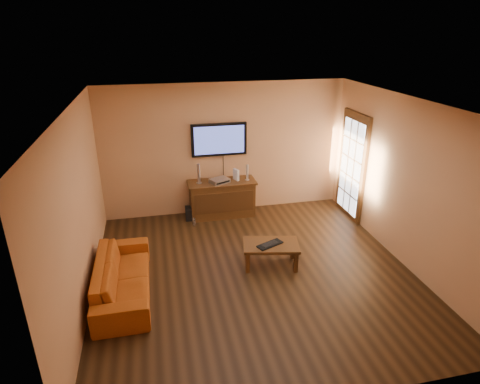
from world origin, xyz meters
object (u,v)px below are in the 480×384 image
object	(u,v)px
sofa	(122,271)
game_console	(236,175)
television	(219,140)
speaker_left	(199,175)
subwoofer	(192,213)
keyboard	(270,244)
bottle	(194,222)
media_console	(222,198)
av_receiver	(219,181)
coffee_table	(271,247)
speaker_right	(247,173)

from	to	relation	value
sofa	game_console	bearing A→B (deg)	-43.32
television	speaker_left	distance (m)	0.81
sofa	subwoofer	bearing A→B (deg)	-28.85
keyboard	bottle	bearing A→B (deg)	121.62
media_console	keyboard	distance (m)	2.13
media_console	bottle	distance (m)	0.80
av_receiver	game_console	distance (m)	0.38
speaker_left	av_receiver	size ratio (longest dim) A/B	1.11
sofa	coffee_table	bearing A→B (deg)	-83.94
sofa	speaker_right	world-z (taller)	speaker_right
media_console	subwoofer	size ratio (longest dim) A/B	5.53
television	av_receiver	xyz separation A→B (m)	(-0.05, -0.27, -0.78)
television	sofa	size ratio (longest dim) A/B	0.59
subwoofer	media_console	bearing A→B (deg)	5.36
media_console	television	distance (m)	1.22
sofa	media_console	bearing A→B (deg)	-39.44
sofa	game_console	size ratio (longest dim) A/B	8.29
speaker_left	speaker_right	xyz separation A→B (m)	(0.99, -0.04, -0.03)
coffee_table	speaker_right	distance (m)	2.10
speaker_right	keyboard	bearing A→B (deg)	-93.04
coffee_table	sofa	size ratio (longest dim) A/B	0.52
television	av_receiver	distance (m)	0.83
av_receiver	bottle	distance (m)	0.98
bottle	coffee_table	bearing A→B (deg)	-57.15
av_receiver	speaker_right	bearing A→B (deg)	-23.36
speaker_left	game_console	xyz separation A→B (m)	(0.77, 0.02, -0.07)
sofa	keyboard	world-z (taller)	sofa
sofa	av_receiver	size ratio (longest dim) A/B	5.23
television	speaker_left	world-z (taller)	television
subwoofer	coffee_table	bearing A→B (deg)	-59.50
keyboard	television	bearing A→B (deg)	100.19
television	coffee_table	world-z (taller)	television
speaker_right	game_console	size ratio (longest dim) A/B	1.44
av_receiver	game_console	world-z (taller)	game_console
television	game_console	size ratio (longest dim) A/B	4.87
game_console	bottle	world-z (taller)	game_console
media_console	game_console	distance (m)	0.58
sofa	subwoofer	world-z (taller)	sofa
subwoofer	keyboard	xyz separation A→B (m)	(1.06, -2.05, 0.29)
game_console	keyboard	xyz separation A→B (m)	(0.11, -2.12, -0.46)
av_receiver	subwoofer	xyz separation A→B (m)	(-0.59, 0.01, -0.67)
media_console	subwoofer	bearing A→B (deg)	-176.70
television	game_console	xyz separation A→B (m)	(0.31, -0.19, -0.71)
game_console	bottle	size ratio (longest dim) A/B	1.27
sofa	speaker_right	size ratio (longest dim) A/B	5.74
speaker_left	speaker_right	distance (m)	0.99
media_console	coffee_table	world-z (taller)	media_console
subwoofer	keyboard	bearing A→B (deg)	-60.55
coffee_table	bottle	world-z (taller)	coffee_table
television	game_console	bearing A→B (deg)	-32.28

